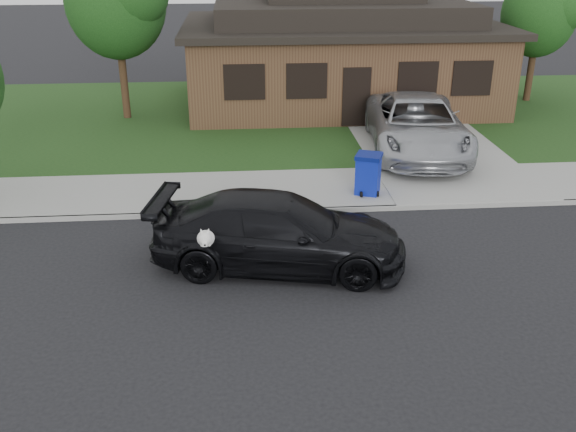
{
  "coord_description": "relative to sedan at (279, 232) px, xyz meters",
  "views": [
    {
      "loc": [
        -0.3,
        -11.55,
        6.53
      ],
      "look_at": [
        0.71,
        0.83,
        1.1
      ],
      "focal_mm": 40.0,
      "sensor_mm": 36.0,
      "label": 1
    }
  ],
  "objects": [
    {
      "name": "tree_1",
      "position": [
        11.63,
        13.67,
        2.93
      ],
      "size": [
        3.15,
        3.0,
        5.25
      ],
      "color": "#332114",
      "rests_on": "ground"
    },
    {
      "name": "ground",
      "position": [
        -0.5,
        -0.72,
        -0.78
      ],
      "size": [
        120.0,
        120.0,
        0.0
      ],
      "primitive_type": "plane",
      "color": "black",
      "rests_on": "ground"
    },
    {
      "name": "recycling_bin",
      "position": [
        2.67,
        3.74,
        -0.1
      ],
      "size": [
        0.86,
        0.86,
        1.1
      ],
      "rotation": [
        0.0,
        0.0,
        -0.37
      ],
      "color": "#0E1FA1",
      "rests_on": "sidewalk"
    },
    {
      "name": "sidewalk",
      "position": [
        -0.5,
        4.28,
        -0.72
      ],
      "size": [
        60.0,
        3.0,
        0.12
      ],
      "primitive_type": "cube",
      "color": "gray",
      "rests_on": "ground"
    },
    {
      "name": "sedan",
      "position": [
        0.0,
        0.0,
        0.0
      ],
      "size": [
        5.67,
        3.11,
        1.56
      ],
      "rotation": [
        0.0,
        0.0,
        1.39
      ],
      "color": "black",
      "rests_on": "ground"
    },
    {
      "name": "curb",
      "position": [
        -0.5,
        2.78,
        -0.72
      ],
      "size": [
        60.0,
        0.12,
        0.12
      ],
      "primitive_type": "cube",
      "color": "gray",
      "rests_on": "ground"
    },
    {
      "name": "driveway",
      "position": [
        5.5,
        9.28,
        -0.71
      ],
      "size": [
        4.5,
        13.0,
        0.14
      ],
      "primitive_type": "cube",
      "color": "gray",
      "rests_on": "ground"
    },
    {
      "name": "house",
      "position": [
        3.5,
        14.27,
        1.35
      ],
      "size": [
        12.6,
        8.6,
        4.65
      ],
      "color": "#422B1C",
      "rests_on": "ground"
    },
    {
      "name": "lawn",
      "position": [
        -0.5,
        12.28,
        -0.72
      ],
      "size": [
        60.0,
        13.0,
        0.13
      ],
      "primitive_type": "cube",
      "color": "#193814",
      "rests_on": "ground"
    },
    {
      "name": "minivan",
      "position": [
        4.91,
        7.19,
        0.23
      ],
      "size": [
        3.61,
        6.54,
        1.74
      ],
      "primitive_type": "imported",
      "rotation": [
        0.0,
        0.0,
        -0.12
      ],
      "color": "#ACAEB3",
      "rests_on": "driveway"
    }
  ]
}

